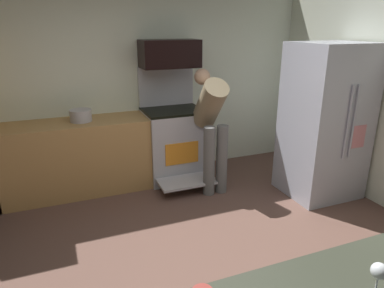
{
  "coord_description": "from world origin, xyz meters",
  "views": [
    {
      "loc": [
        -0.89,
        -2.25,
        1.99
      ],
      "look_at": [
        0.12,
        0.3,
        1.05
      ],
      "focal_mm": 32.51,
      "sensor_mm": 36.0,
      "label": 1
    }
  ],
  "objects_px": {
    "microwave": "(170,54)",
    "wine_glass_far": "(379,273)",
    "stock_pot": "(81,116)",
    "oven_range": "(174,142)",
    "person_cook": "(211,121)",
    "refrigerator": "(325,122)"
  },
  "relations": [
    {
      "from": "microwave",
      "to": "wine_glass_far",
      "type": "xyz_separation_m",
      "value": [
        -0.26,
        -3.5,
        -0.62
      ]
    },
    {
      "from": "oven_range",
      "to": "wine_glass_far",
      "type": "bearing_deg",
      "value": -94.36
    },
    {
      "from": "oven_range",
      "to": "microwave",
      "type": "xyz_separation_m",
      "value": [
        0.0,
        0.1,
        1.14
      ]
    },
    {
      "from": "refrigerator",
      "to": "wine_glass_far",
      "type": "distance_m",
      "value": 2.91
    },
    {
      "from": "oven_range",
      "to": "refrigerator",
      "type": "height_order",
      "value": "refrigerator"
    },
    {
      "from": "oven_range",
      "to": "person_cook",
      "type": "bearing_deg",
      "value": -59.05
    },
    {
      "from": "oven_range",
      "to": "microwave",
      "type": "distance_m",
      "value": 1.15
    },
    {
      "from": "wine_glass_far",
      "to": "stock_pot",
      "type": "xyz_separation_m",
      "value": [
        -0.9,
        3.42,
        -0.06
      ]
    },
    {
      "from": "microwave",
      "to": "stock_pot",
      "type": "distance_m",
      "value": 1.34
    },
    {
      "from": "oven_range",
      "to": "wine_glass_far",
      "type": "xyz_separation_m",
      "value": [
        -0.26,
        -3.41,
        0.52
      ]
    },
    {
      "from": "refrigerator",
      "to": "person_cook",
      "type": "xyz_separation_m",
      "value": [
        -1.21,
        0.59,
        -0.02
      ]
    },
    {
      "from": "refrigerator",
      "to": "person_cook",
      "type": "distance_m",
      "value": 1.34
    },
    {
      "from": "wine_glass_far",
      "to": "stock_pot",
      "type": "bearing_deg",
      "value": 104.67
    },
    {
      "from": "wine_glass_far",
      "to": "stock_pot",
      "type": "relative_size",
      "value": 0.68
    },
    {
      "from": "person_cook",
      "to": "wine_glass_far",
      "type": "bearing_deg",
      "value": -101.19
    },
    {
      "from": "stock_pot",
      "to": "oven_range",
      "type": "bearing_deg",
      "value": -0.76
    },
    {
      "from": "refrigerator",
      "to": "person_cook",
      "type": "relative_size",
      "value": 1.22
    },
    {
      "from": "oven_range",
      "to": "stock_pot",
      "type": "height_order",
      "value": "oven_range"
    },
    {
      "from": "microwave",
      "to": "refrigerator",
      "type": "distance_m",
      "value": 2.07
    },
    {
      "from": "refrigerator",
      "to": "stock_pot",
      "type": "bearing_deg",
      "value": 157.25
    },
    {
      "from": "refrigerator",
      "to": "stock_pot",
      "type": "relative_size",
      "value": 7.1
    },
    {
      "from": "oven_range",
      "to": "microwave",
      "type": "height_order",
      "value": "microwave"
    }
  ]
}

